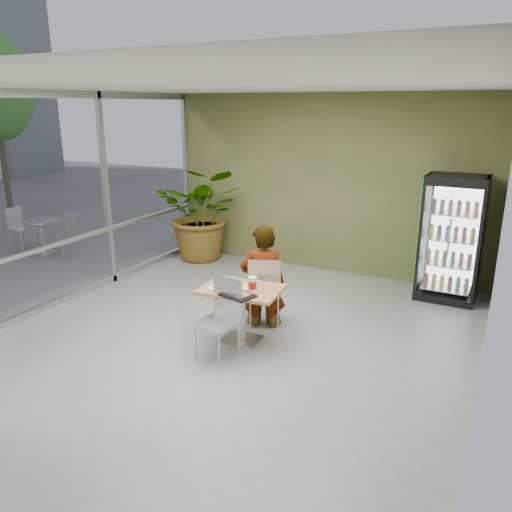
# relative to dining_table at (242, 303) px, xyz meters

# --- Properties ---
(ground) EXTENTS (7.00, 7.00, 0.00)m
(ground) POSITION_rel_dining_table_xyz_m (-0.16, -0.15, -0.54)
(ground) COLOR gray
(ground) RESTS_ON ground
(room_envelope) EXTENTS (6.00, 7.00, 3.20)m
(room_envelope) POSITION_rel_dining_table_xyz_m (-0.16, -0.15, 1.06)
(room_envelope) COLOR silver
(room_envelope) RESTS_ON ground
(storefront_frame) EXTENTS (0.10, 7.00, 3.20)m
(storefront_frame) POSITION_rel_dining_table_xyz_m (-3.16, -0.15, 1.06)
(storefront_frame) COLOR #AFB1B4
(storefront_frame) RESTS_ON ground
(dining_table) EXTENTS (1.08, 0.81, 0.75)m
(dining_table) POSITION_rel_dining_table_xyz_m (0.00, 0.00, 0.00)
(dining_table) COLOR #AC834A
(dining_table) RESTS_ON ground
(chair_far) EXTENTS (0.59, 0.60, 1.00)m
(chair_far) POSITION_rel_dining_table_xyz_m (0.04, 0.59, 0.05)
(chair_far) COLOR #AFB1B4
(chair_far) RESTS_ON ground
(chair_near) EXTENTS (0.51, 0.51, 1.00)m
(chair_near) POSITION_rel_dining_table_xyz_m (-0.03, -0.43, 0.05)
(chair_near) COLOR #AFB1B4
(chair_near) RESTS_ON ground
(seated_woman) EXTENTS (0.76, 0.65, 1.74)m
(seated_woman) POSITION_rel_dining_table_xyz_m (-0.01, 0.63, 0.04)
(seated_woman) COLOR black
(seated_woman) RESTS_ON ground
(pizza_plate) EXTENTS (0.34, 0.25, 0.03)m
(pizza_plate) POSITION_rel_dining_table_xyz_m (0.01, 0.05, 0.23)
(pizza_plate) COLOR white
(pizza_plate) RESTS_ON dining_table
(soda_cup) EXTENTS (0.11, 0.11, 0.19)m
(soda_cup) POSITION_rel_dining_table_xyz_m (0.18, -0.04, 0.30)
(soda_cup) COLOR white
(soda_cup) RESTS_ON dining_table
(napkin_stack) EXTENTS (0.17, 0.17, 0.02)m
(napkin_stack) POSITION_rel_dining_table_xyz_m (-0.28, -0.18, 0.22)
(napkin_stack) COLOR white
(napkin_stack) RESTS_ON dining_table
(cafeteria_tray) EXTENTS (0.46, 0.38, 0.02)m
(cafeteria_tray) POSITION_rel_dining_table_xyz_m (0.10, -0.27, 0.23)
(cafeteria_tray) COLOR black
(cafeteria_tray) RESTS_ON dining_table
(beverage_fridge) EXTENTS (0.91, 0.71, 1.97)m
(beverage_fridge) POSITION_rel_dining_table_xyz_m (2.16, 2.85, 0.45)
(beverage_fridge) COLOR black
(beverage_fridge) RESTS_ON ground
(potted_plant) EXTENTS (2.07, 1.93, 1.86)m
(potted_plant) POSITION_rel_dining_table_xyz_m (-2.47, 2.92, 0.39)
(potted_plant) COLOR #306528
(potted_plant) RESTS_ON ground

